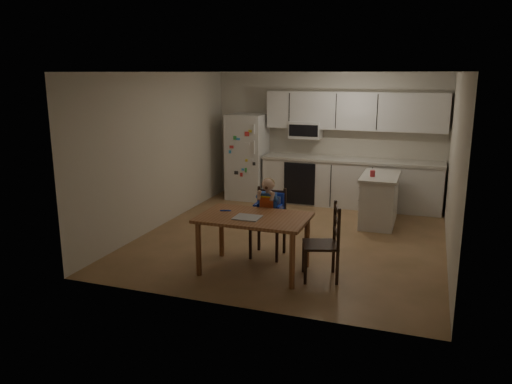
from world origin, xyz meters
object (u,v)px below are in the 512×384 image
object	(u,v)px
refrigerator	(247,157)
red_cup	(373,173)
chair_booster	(269,209)
dining_table	(254,224)
kitchen_island	(379,199)
chair_side	(328,237)

from	to	relation	value
refrigerator	red_cup	bearing A→B (deg)	-23.41
chair_booster	dining_table	bearing A→B (deg)	-90.88
refrigerator	chair_booster	world-z (taller)	refrigerator
kitchen_island	chair_side	size ratio (longest dim) A/B	1.20
chair_side	refrigerator	bearing A→B (deg)	-163.76
red_cup	chair_side	distance (m)	2.45
kitchen_island	red_cup	world-z (taller)	red_cup
kitchen_island	chair_booster	world-z (taller)	chair_booster
dining_table	chair_booster	world-z (taller)	chair_booster
kitchen_island	red_cup	size ratio (longest dim) A/B	11.10
refrigerator	chair_side	xyz separation A→B (m)	(2.38, -3.54, -0.31)
refrigerator	chair_side	distance (m)	4.28
kitchen_island	red_cup	bearing A→B (deg)	-122.18
kitchen_island	dining_table	distance (m)	2.97
red_cup	chair_side	size ratio (longest dim) A/B	0.11
refrigerator	red_cup	world-z (taller)	refrigerator
kitchen_island	chair_booster	distance (m)	2.44
dining_table	kitchen_island	bearing A→B (deg)	64.33
dining_table	chair_booster	size ratio (longest dim) A/B	1.24
chair_side	kitchen_island	bearing A→B (deg)	154.81
chair_booster	kitchen_island	bearing A→B (deg)	57.05
chair_booster	chair_side	distance (m)	1.09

